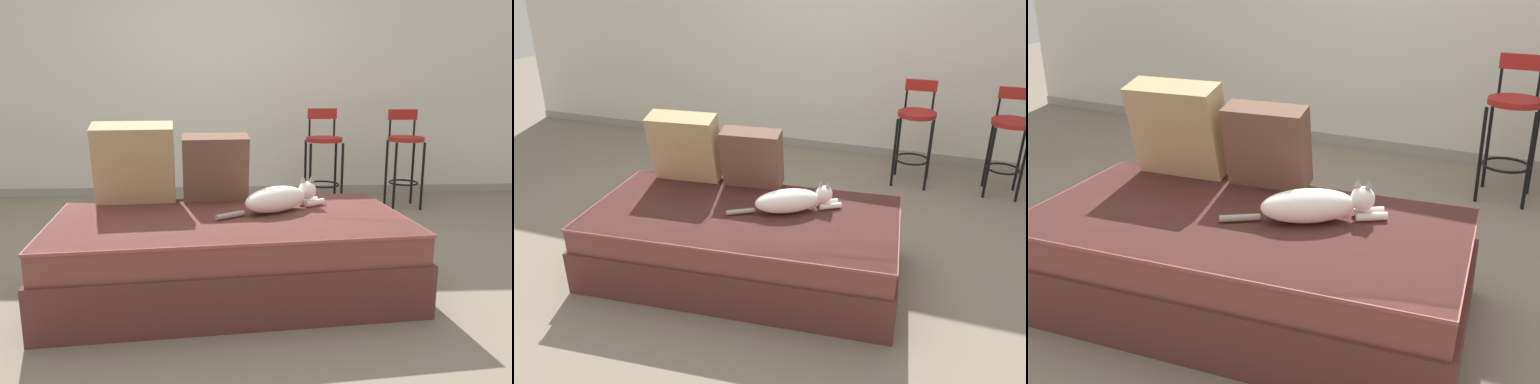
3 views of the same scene
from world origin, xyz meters
The scene contains 7 objects.
ground_plane centered at (0.00, 0.00, 0.00)m, with size 16.00×16.00×0.00m, color slate.
wall_baseboard_trim centered at (0.00, 2.20, 0.04)m, with size 8.00×0.02×0.09m, color gray.
couch centered at (0.00, -0.40, 0.23)m, with size 2.07×1.20×0.45m.
throw_pillow_corner centered at (-0.58, -0.05, 0.70)m, with size 0.51×0.32×0.51m.
throw_pillow_middle centered at (-0.09, 0.00, 0.66)m, with size 0.43×0.26×0.43m.
cat centered at (0.29, -0.28, 0.52)m, with size 0.67×0.43×0.19m.
bar_stool_near_window centered at (0.89, 1.56, 0.55)m, with size 0.34×0.34×0.95m.
Camera 3 is at (1.24, -2.50, 1.55)m, focal length 42.00 mm.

